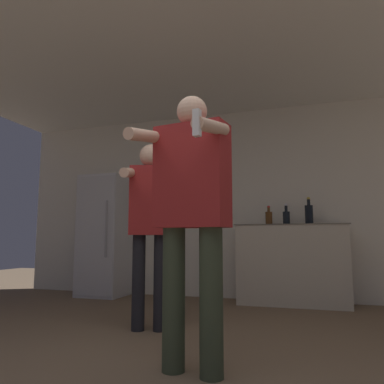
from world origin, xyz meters
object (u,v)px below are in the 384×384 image
bottle_green_wine (286,217)px  person_man_side (150,216)px  person_woman_foreground (191,208)px  bottle_dark_rum (269,217)px  refrigerator (106,235)px  bottle_short_whiskey (309,214)px

bottle_green_wine → person_man_side: bearing=-121.6°
person_woman_foreground → bottle_green_wine: bearing=81.5°
bottle_dark_rum → person_man_side: (-0.85, -1.73, -0.07)m
refrigerator → bottle_dark_rum: 2.29m
bottle_short_whiskey → person_woman_foreground: bearing=-104.2°
bottle_dark_rum → refrigerator: bearing=-178.6°
bottle_green_wine → person_woman_foreground: (-0.39, -2.62, -0.09)m
refrigerator → bottle_short_whiskey: size_ratio=5.02×
refrigerator → bottle_green_wine: bearing=1.3°
person_woman_foreground → refrigerator: bearing=129.4°
bottle_short_whiskey → person_man_side: size_ratio=0.20×
refrigerator → person_man_side: 2.21m
bottle_green_wine → bottle_short_whiskey: (0.27, 0.00, 0.03)m
refrigerator → person_man_side: (1.43, -1.67, 0.15)m
bottle_short_whiskey → refrigerator: bearing=-178.8°
refrigerator → bottle_dark_rum: bearing=1.4°
person_woman_foreground → bottle_short_whiskey: bearing=75.8°
person_man_side → bottle_short_whiskey: bearing=52.4°
refrigerator → bottle_green_wine: refrigerator is taller
refrigerator → person_woman_foreground: size_ratio=1.00×
bottle_green_wine → bottle_dark_rum: bearing=180.0°
bottle_green_wine → bottle_short_whiskey: bottle_short_whiskey is taller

